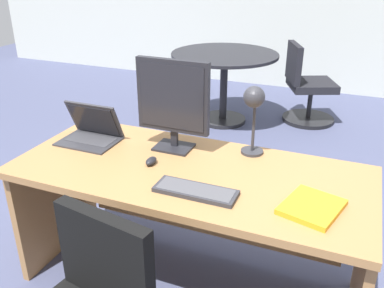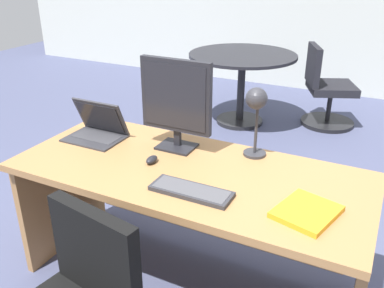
{
  "view_description": "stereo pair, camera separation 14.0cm",
  "coord_description": "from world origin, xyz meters",
  "px_view_note": "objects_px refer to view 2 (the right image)",
  "views": [
    {
      "loc": [
        0.71,
        -1.69,
        1.7
      ],
      "look_at": [
        0.0,
        0.04,
        0.85
      ],
      "focal_mm": 39.18,
      "sensor_mm": 36.0,
      "label": 1
    },
    {
      "loc": [
        0.84,
        -1.64,
        1.7
      ],
      "look_at": [
        0.0,
        0.04,
        0.85
      ],
      "focal_mm": 39.18,
      "sensor_mm": 36.0,
      "label": 2
    }
  ],
  "objects_px": {
    "keyboard": "(191,191)",
    "desk_lamp": "(256,108)",
    "meeting_table": "(242,71)",
    "book": "(307,212)",
    "meeting_chair_near": "(326,93)",
    "monitor": "(176,99)",
    "desk": "(193,199)",
    "mouse": "(152,160)",
    "laptop": "(98,126)"
  },
  "relations": [
    {
      "from": "monitor",
      "to": "meeting_chair_near",
      "type": "relative_size",
      "value": 0.58
    },
    {
      "from": "monitor",
      "to": "keyboard",
      "type": "relative_size",
      "value": 1.32
    },
    {
      "from": "desk_lamp",
      "to": "meeting_chair_near",
      "type": "height_order",
      "value": "desk_lamp"
    },
    {
      "from": "keyboard",
      "to": "mouse",
      "type": "height_order",
      "value": "mouse"
    },
    {
      "from": "meeting_chair_near",
      "to": "laptop",
      "type": "bearing_deg",
      "value": -107.6
    },
    {
      "from": "mouse",
      "to": "keyboard",
      "type": "bearing_deg",
      "value": -29.06
    },
    {
      "from": "desk",
      "to": "meeting_table",
      "type": "relative_size",
      "value": 1.59
    },
    {
      "from": "book",
      "to": "desk_lamp",
      "type": "bearing_deg",
      "value": 132.15
    },
    {
      "from": "desk_lamp",
      "to": "keyboard",
      "type": "bearing_deg",
      "value": -104.78
    },
    {
      "from": "monitor",
      "to": "meeting_table",
      "type": "bearing_deg",
      "value": 101.28
    },
    {
      "from": "desk_lamp",
      "to": "meeting_table",
      "type": "xyz_separation_m",
      "value": [
        -0.86,
        2.17,
        -0.43
      ]
    },
    {
      "from": "monitor",
      "to": "book",
      "type": "bearing_deg",
      "value": -22.79
    },
    {
      "from": "laptop",
      "to": "meeting_table",
      "type": "distance_m",
      "value": 2.33
    },
    {
      "from": "laptop",
      "to": "monitor",
      "type": "bearing_deg",
      "value": 8.34
    },
    {
      "from": "monitor",
      "to": "desk_lamp",
      "type": "bearing_deg",
      "value": 11.18
    },
    {
      "from": "monitor",
      "to": "desk",
      "type": "bearing_deg",
      "value": -40.08
    },
    {
      "from": "desk",
      "to": "desk_lamp",
      "type": "xyz_separation_m",
      "value": [
        0.24,
        0.23,
        0.47
      ]
    },
    {
      "from": "desk",
      "to": "desk_lamp",
      "type": "height_order",
      "value": "desk_lamp"
    },
    {
      "from": "mouse",
      "to": "book",
      "type": "xyz_separation_m",
      "value": [
        0.81,
        -0.11,
        -0.01
      ]
    },
    {
      "from": "keyboard",
      "to": "desk_lamp",
      "type": "height_order",
      "value": "desk_lamp"
    },
    {
      "from": "mouse",
      "to": "desk_lamp",
      "type": "distance_m",
      "value": 0.59
    },
    {
      "from": "meeting_table",
      "to": "keyboard",
      "type": "bearing_deg",
      "value": -74.43
    },
    {
      "from": "mouse",
      "to": "meeting_chair_near",
      "type": "xyz_separation_m",
      "value": [
        0.4,
        2.82,
        -0.4
      ]
    },
    {
      "from": "laptop",
      "to": "book",
      "type": "bearing_deg",
      "value": -11.64
    },
    {
      "from": "book",
      "to": "meeting_chair_near",
      "type": "relative_size",
      "value": 0.36
    },
    {
      "from": "desk_lamp",
      "to": "meeting_table",
      "type": "relative_size",
      "value": 0.34
    },
    {
      "from": "desk",
      "to": "laptop",
      "type": "bearing_deg",
      "value": 173.43
    },
    {
      "from": "keyboard",
      "to": "meeting_chair_near",
      "type": "bearing_deg",
      "value": 88.39
    },
    {
      "from": "keyboard",
      "to": "mouse",
      "type": "relative_size",
      "value": 4.56
    },
    {
      "from": "monitor",
      "to": "meeting_table",
      "type": "distance_m",
      "value": 2.34
    },
    {
      "from": "desk_lamp",
      "to": "book",
      "type": "xyz_separation_m",
      "value": [
        0.37,
        -0.41,
        -0.26
      ]
    },
    {
      "from": "monitor",
      "to": "meeting_chair_near",
      "type": "xyz_separation_m",
      "value": [
        0.37,
        2.61,
        -0.66
      ]
    },
    {
      "from": "keyboard",
      "to": "desk_lamp",
      "type": "distance_m",
      "value": 0.56
    },
    {
      "from": "laptop",
      "to": "desk_lamp",
      "type": "height_order",
      "value": "desk_lamp"
    },
    {
      "from": "desk",
      "to": "keyboard",
      "type": "xyz_separation_m",
      "value": [
        0.12,
        -0.25,
        0.21
      ]
    },
    {
      "from": "mouse",
      "to": "meeting_table",
      "type": "distance_m",
      "value": 2.51
    },
    {
      "from": "meeting_chair_near",
      "to": "keyboard",
      "type": "bearing_deg",
      "value": -91.61
    },
    {
      "from": "meeting_table",
      "to": "mouse",
      "type": "bearing_deg",
      "value": -80.26
    },
    {
      "from": "laptop",
      "to": "book",
      "type": "distance_m",
      "value": 1.29
    },
    {
      "from": "keyboard",
      "to": "meeting_chair_near",
      "type": "xyz_separation_m",
      "value": [
        0.08,
        3.0,
        -0.39
      ]
    },
    {
      "from": "laptop",
      "to": "meeting_chair_near",
      "type": "distance_m",
      "value": 2.84
    },
    {
      "from": "meeting_chair_near",
      "to": "meeting_table",
      "type": "bearing_deg",
      "value": -156.69
    },
    {
      "from": "monitor",
      "to": "keyboard",
      "type": "distance_m",
      "value": 0.56
    },
    {
      "from": "keyboard",
      "to": "meeting_chair_near",
      "type": "relative_size",
      "value": 0.44
    },
    {
      "from": "mouse",
      "to": "meeting_table",
      "type": "relative_size",
      "value": 0.07
    },
    {
      "from": "book",
      "to": "meeting_table",
      "type": "relative_size",
      "value": 0.27
    },
    {
      "from": "keyboard",
      "to": "monitor",
      "type": "bearing_deg",
      "value": 126.21
    },
    {
      "from": "monitor",
      "to": "desk_lamp",
      "type": "distance_m",
      "value": 0.42
    },
    {
      "from": "meeting_table",
      "to": "desk",
      "type": "bearing_deg",
      "value": -75.47
    },
    {
      "from": "mouse",
      "to": "book",
      "type": "distance_m",
      "value": 0.82
    }
  ]
}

